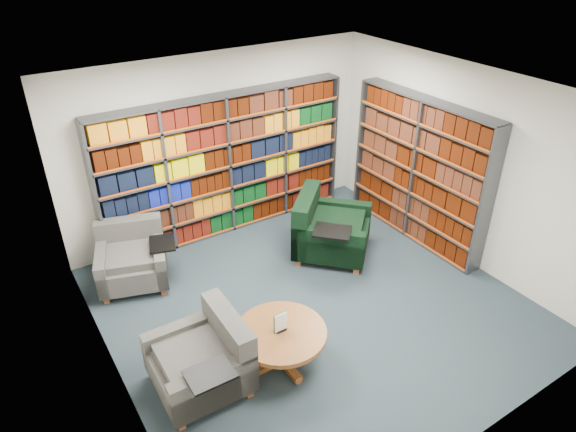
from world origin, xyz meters
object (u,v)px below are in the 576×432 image
chair_teal_left (133,259)px  coffee_table (281,337)px  chair_teal_front (207,360)px  chair_green_right (326,231)px

chair_teal_left → coffee_table: chair_teal_left is taller
chair_teal_left → chair_teal_front: chair_teal_front is taller
chair_green_right → chair_teal_front: size_ratio=1.33×
chair_teal_left → coffee_table: 2.61m
chair_teal_front → chair_green_right: bearing=28.0°
chair_green_right → chair_teal_left: bearing=160.7°
chair_green_right → chair_teal_front: 2.91m
chair_teal_left → coffee_table: size_ratio=1.17×
coffee_table → chair_teal_left: bearing=109.6°
chair_teal_left → coffee_table: bearing=-70.4°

